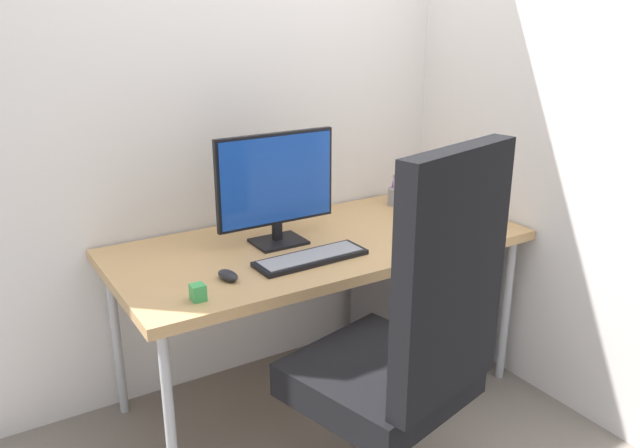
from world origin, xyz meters
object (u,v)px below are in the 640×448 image
Objects in this scene: pen_holder at (395,196)px; notebook at (431,217)px; office_chair at (407,344)px; desk_clamp_accessory at (198,292)px; keyboard at (311,258)px; mouse at (228,275)px; monitor at (276,184)px; filing_cabinet at (418,297)px.

pen_holder is 0.68× the size of notebook.
desk_clamp_accessory is at bearing 136.27° from office_chair.
mouse is (-0.34, -0.00, 0.01)m from keyboard.
monitor is 0.62m from desk_clamp_accessory.
filing_cabinet is 0.50m from pen_holder.
office_chair is 1.11m from filing_cabinet.
desk_clamp_accessory is (-0.15, -0.10, 0.01)m from mouse.
office_chair is at bearing -88.75° from monitor.
monitor reaches higher than keyboard.
keyboard is 0.72m from notebook.
desk_clamp_accessory is (-0.49, -0.10, 0.02)m from keyboard.
mouse is (-0.32, -0.24, -0.23)m from monitor.
mouse is (-1.06, -0.21, 0.43)m from filing_cabinet.
filing_cabinet is 1.24× the size of monitor.
notebook is at bearing 11.26° from desk_clamp_accessory.
office_chair is 13.27× the size of mouse.
monitor reaches higher than mouse.
office_chair reaches higher than keyboard.
pen_holder is at bearing 78.64° from notebook.
monitor is 5.21× the size of mouse.
monitor reaches higher than filing_cabinet.
filing_cabinet is at bearing -2.48° from monitor.
office_chair is 1.21m from pen_holder.
keyboard is (-0.72, -0.21, 0.42)m from filing_cabinet.
notebook is at bearing -4.07° from mouse.
mouse is 1.06m from notebook.
keyboard is at bearing -150.71° from pen_holder.
keyboard is 2.87× the size of pen_holder.
desk_clamp_accessory reaches higher than mouse.
monitor is (-0.74, 0.03, 0.66)m from filing_cabinet.
desk_clamp_accessory is (-1.21, -0.31, 0.44)m from filing_cabinet.
mouse is at bearing -143.28° from monitor.
office_chair is 23.17× the size of desk_clamp_accessory.
keyboard is 0.81m from pen_holder.
pen_holder reaches higher than desk_clamp_accessory.
office_chair is 2.05× the size of filing_cabinet.
monitor is at bearing 35.78° from desk_clamp_accessory.
notebook is 1.23m from desk_clamp_accessory.
office_chair is 2.55× the size of monitor.
pen_holder is (0.71, 0.97, 0.13)m from office_chair.
filing_cabinet is 4.07× the size of pen_holder.
monitor is at bearing 25.08° from mouse.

